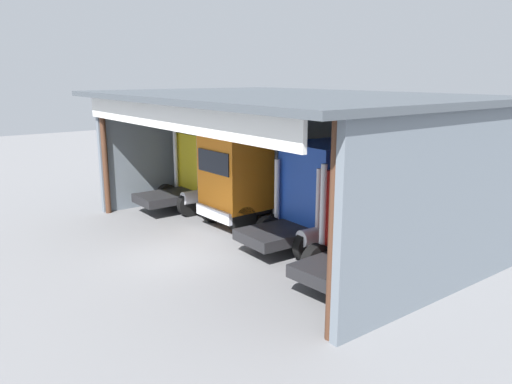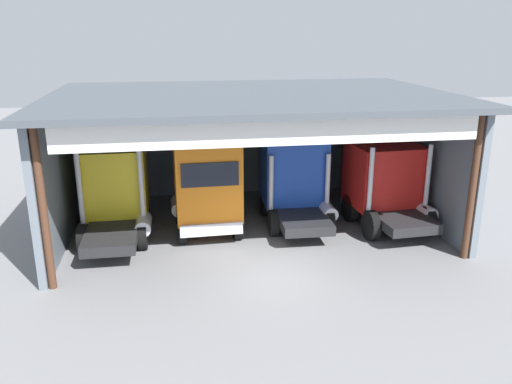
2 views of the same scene
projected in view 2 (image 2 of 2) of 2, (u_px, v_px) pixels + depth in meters
ground_plane at (272, 274)px, 16.72m from camera, size 80.00×80.00×0.00m
workshop_shed at (247, 130)px, 20.61m from camera, size 14.58×9.97×5.26m
truck_yellow_yard_outside at (115, 189)px, 19.51m from camera, size 2.52×5.14×3.57m
truck_orange_left_bay at (206, 187)px, 19.38m from camera, size 2.59×4.31×3.63m
truck_blue_center_right_bay at (294, 176)px, 20.84m from camera, size 2.63×4.79×3.59m
truck_red_center_bay at (386, 183)px, 20.38m from camera, size 2.88×4.34×3.46m
oil_drum at (308, 186)px, 24.56m from camera, size 0.58×0.58×0.85m
tool_cart at (309, 185)px, 24.43m from camera, size 0.90×0.60×1.00m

